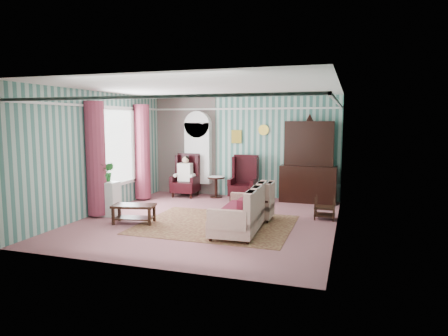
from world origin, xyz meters
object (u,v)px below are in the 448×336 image
(sofa, at_px, (239,204))
(floral_armchair, at_px, (258,198))
(seated_woman, at_px, (185,177))
(dresser_hutch, at_px, (309,159))
(plant_stand, at_px, (107,199))
(bookcase, at_px, (198,158))
(round_side_table, at_px, (216,187))
(wingback_left, at_px, (185,175))
(coffee_table, at_px, (134,214))
(wingback_right, at_px, (243,178))
(nest_table, at_px, (325,207))

(sofa, relative_size, floral_armchair, 1.83)
(floral_armchair, bearing_deg, seated_woman, 51.48)
(dresser_hutch, relative_size, floral_armchair, 2.32)
(floral_armchair, bearing_deg, plant_stand, 100.58)
(bookcase, relative_size, round_side_table, 3.73)
(bookcase, distance_m, wingback_left, 0.68)
(bookcase, bearing_deg, coffee_table, -91.24)
(round_side_table, xyz_separation_m, sofa, (1.60, -3.23, 0.26))
(bookcase, distance_m, wingback_right, 1.63)
(wingback_left, xyz_separation_m, sofa, (2.50, -3.08, -0.06))
(nest_table, bearing_deg, seated_woman, 159.15)
(plant_stand, bearing_deg, dresser_hutch, 35.08)
(seated_woman, distance_m, nest_table, 4.37)
(dresser_hutch, bearing_deg, nest_table, -72.61)
(wingback_left, relative_size, plant_stand, 1.56)
(seated_woman, height_order, floral_armchair, seated_woman)
(wingback_left, bearing_deg, seated_woman, 0.00)
(wingback_right, bearing_deg, dresser_hutch, 8.77)
(dresser_hutch, bearing_deg, plant_stand, -144.92)
(seated_woman, xyz_separation_m, plant_stand, (-0.80, -2.75, -0.19))
(wingback_right, height_order, nest_table, wingback_right)
(nest_table, bearing_deg, dresser_hutch, 107.39)
(bookcase, xyz_separation_m, seated_woman, (-0.25, -0.39, -0.53))
(seated_woman, distance_m, round_side_table, 0.96)
(nest_table, height_order, plant_stand, plant_stand)
(bookcase, height_order, coffee_table, bookcase)
(seated_woman, relative_size, nest_table, 2.19)
(dresser_hutch, distance_m, coffee_table, 4.90)
(wingback_right, bearing_deg, bookcase, 165.43)
(wingback_right, bearing_deg, plant_stand, -132.84)
(plant_stand, xyz_separation_m, coffee_table, (0.97, -0.44, -0.19))
(plant_stand, bearing_deg, wingback_right, 47.16)
(seated_woman, bearing_deg, sofa, -50.98)
(round_side_table, bearing_deg, sofa, -63.68)
(round_side_table, height_order, plant_stand, plant_stand)
(dresser_hutch, bearing_deg, seated_woman, -175.59)
(wingback_left, bearing_deg, dresser_hutch, 4.41)
(wingback_left, height_order, coffee_table, wingback_left)
(floral_armchair, bearing_deg, nest_table, -70.59)
(bookcase, relative_size, plant_stand, 2.80)
(wingback_right, bearing_deg, floral_armchair, -66.36)
(floral_armchair, xyz_separation_m, coffee_table, (-2.48, -1.12, -0.30))
(dresser_hutch, xyz_separation_m, nest_table, (0.57, -1.82, -0.91))
(round_side_table, relative_size, nest_table, 1.11)
(sofa, bearing_deg, floral_armchair, -11.29)
(plant_stand, bearing_deg, nest_table, 13.84)
(wingback_left, distance_m, floral_armchair, 3.37)
(coffee_table, bearing_deg, wingback_right, 63.68)
(nest_table, bearing_deg, coffee_table, -157.18)
(wingback_right, distance_m, sofa, 3.18)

